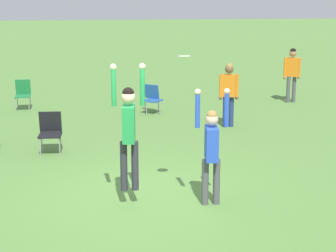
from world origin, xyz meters
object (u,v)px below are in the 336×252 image
object	(u,v)px
person_jumping	(129,124)
person_spectator_near	(292,70)
camping_chair_2	(23,92)
camping_chair_3	(152,97)
person_defending	(211,145)
camping_chair_1	(50,129)
person_spectator_far	(229,89)
frisbee	(184,56)

from	to	relation	value
person_jumping	person_spectator_near	world-z (taller)	person_jumping
camping_chair_2	camping_chair_3	distance (m)	3.97
person_defending	camping_chair_2	bearing A→B (deg)	-147.87
person_spectator_near	person_defending	bearing A→B (deg)	-86.24
camping_chair_2	person_spectator_near	world-z (taller)	person_spectator_near
person_jumping	camping_chair_1	size ratio (longest dim) A/B	2.31
camping_chair_1	camping_chair_2	distance (m)	5.01
camping_chair_2	camping_chair_3	bearing A→B (deg)	162.72
person_spectator_far	camping_chair_1	bearing A→B (deg)	-134.05
person_jumping	person_spectator_far	bearing A→B (deg)	-23.23
person_jumping	camping_chair_2	xyz separation A→B (m)	(-2.72, 8.21, -0.87)
camping_chair_1	camping_chair_2	world-z (taller)	camping_chair_1
camping_chair_1	person_spectator_far	size ratio (longest dim) A/B	0.55
camping_chair_1	camping_chair_3	size ratio (longest dim) A/B	1.11
person_spectator_near	camping_chair_1	bearing A→B (deg)	-114.76
person_defending	camping_chair_2	xyz separation A→B (m)	(-4.08, 8.36, -0.51)
person_defending	frisbee	world-z (taller)	frisbee
camping_chair_1	person_spectator_near	size ratio (longest dim) A/B	0.53
camping_chair_1	person_spectator_near	distance (m)	8.80
person_defending	camping_chair_3	size ratio (longest dim) A/B	2.39
camping_chair_1	camping_chair_2	xyz separation A→B (m)	(-1.17, 4.87, -0.01)
camping_chair_2	person_spectator_near	distance (m)	8.47
camping_chair_2	person_spectator_far	bearing A→B (deg)	149.58
frisbee	camping_chair_3	bearing A→B (deg)	88.34
frisbee	camping_chair_2	bearing A→B (deg)	113.83
person_jumping	camping_chair_3	distance (m)	7.36
person_jumping	frisbee	bearing A→B (deg)	-83.83
camping_chair_1	person_spectator_near	world-z (taller)	person_spectator_near
person_spectator_far	person_defending	bearing A→B (deg)	-83.29
frisbee	camping_chair_2	xyz separation A→B (m)	(-3.63, 8.21, -1.98)
person_defending	camping_chair_1	xyz separation A→B (m)	(-2.91, 3.49, -0.51)
person_spectator_near	camping_chair_3	bearing A→B (deg)	-136.10
person_jumping	person_spectator_near	xyz separation A→B (m)	(5.74, 8.25, -0.35)
camping_chair_3	person_spectator_near	xyz separation A→B (m)	(4.62, 1.03, 0.57)
camping_chair_3	person_spectator_near	distance (m)	4.77
camping_chair_3	frisbee	bearing A→B (deg)	125.54
person_jumping	camping_chair_3	bearing A→B (deg)	-2.71
camping_chair_2	person_spectator_far	size ratio (longest dim) A/B	0.54
frisbee	person_defending	bearing A→B (deg)	-18.01
camping_chair_3	person_spectator_near	world-z (taller)	person_spectator_near
person_jumping	person_spectator_near	bearing A→B (deg)	-28.72
frisbee	camping_chair_3	xyz separation A→B (m)	(0.21, 7.21, -2.03)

